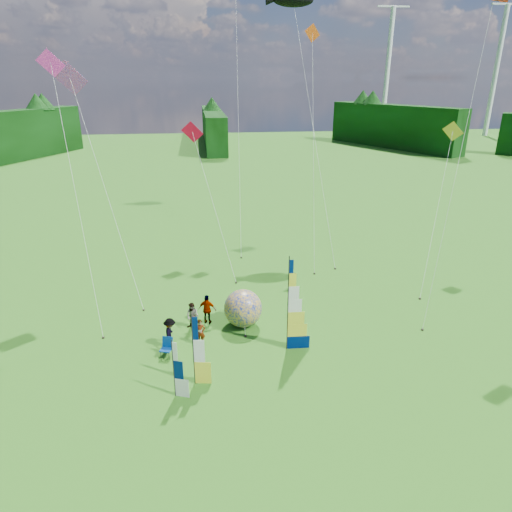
{
  "coord_description": "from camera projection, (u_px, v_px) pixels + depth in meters",
  "views": [
    {
      "loc": [
        -3.71,
        -17.35,
        13.94
      ],
      "look_at": [
        -1.0,
        4.0,
        5.5
      ],
      "focal_mm": 32.0,
      "sensor_mm": 36.0,
      "label": 1
    }
  ],
  "objects": [
    {
      "name": "small_kite_pink",
      "position": [
        75.0,
        188.0,
        26.17
      ],
      "size": [
        6.72,
        10.12,
        16.04
      ],
      "primitive_type": null,
      "rotation": [
        0.0,
        0.0,
        0.19
      ],
      "color": "#F32EB3",
      "rests_on": "ground"
    },
    {
      "name": "small_kite_orange",
      "position": [
        314.0,
        143.0,
        35.39
      ],
      "size": [
        6.76,
        11.54,
        18.43
      ],
      "primitive_type": null,
      "rotation": [
        0.0,
        0.0,
        0.32
      ],
      "color": "#ED4B12",
      "rests_on": "ground"
    },
    {
      "name": "spectator_b",
      "position": [
        193.0,
        316.0,
        26.86
      ],
      "size": [
        0.9,
        0.74,
        1.66
      ],
      "primitive_type": "imported",
      "rotation": [
        0.0,
        0.0,
        -0.51
      ],
      "color": "#66594C",
      "rests_on": "ground"
    },
    {
      "name": "small_kite_green",
      "position": [
        238.0,
        110.0,
        38.6
      ],
      "size": [
        4.2,
        13.29,
        22.7
      ],
      "primitive_type": null,
      "rotation": [
        0.0,
        0.0,
        -0.08
      ],
      "color": "green",
      "rests_on": "ground"
    },
    {
      "name": "feather_banner_main",
      "position": [
        288.0,
        306.0,
        24.16
      ],
      "size": [
        1.43,
        0.15,
        5.29
      ],
      "primitive_type": null,
      "rotation": [
        0.0,
        0.0,
        -0.04
      ],
      "color": "#001657",
      "rests_on": "ground"
    },
    {
      "name": "small_kite_yellow",
      "position": [
        439.0,
        202.0,
        32.43
      ],
      "size": [
        10.21,
        11.91,
        11.42
      ],
      "primitive_type": null,
      "rotation": [
        0.0,
        0.0,
        -0.32
      ],
      "color": "yellow",
      "rests_on": "ground"
    },
    {
      "name": "bol_inflatable",
      "position": [
        243.0,
        308.0,
        27.12
      ],
      "size": [
        3.02,
        3.02,
        2.28
      ],
      "primitive_type": "sphere",
      "rotation": [
        0.0,
        0.0,
        -0.43
      ],
      "color": "#001B8D",
      "rests_on": "ground"
    },
    {
      "name": "turbine_left",
      "position": [
        496.0,
        73.0,
        112.03
      ],
      "size": [
        8.0,
        1.2,
        30.0
      ],
      "primitive_type": null,
      "color": "silver",
      "rests_on": "ground"
    },
    {
      "name": "treeline_ring",
      "position": [
        290.0,
        319.0,
        20.09
      ],
      "size": [
        210.0,
        210.0,
        8.0
      ],
      "primitive_type": null,
      "color": "#134915",
      "rests_on": "ground"
    },
    {
      "name": "spectator_c",
      "position": [
        170.0,
        333.0,
        24.93
      ],
      "size": [
        0.46,
        1.16,
        1.78
      ],
      "primitive_type": "imported",
      "rotation": [
        0.0,
        0.0,
        1.54
      ],
      "color": "#66594C",
      "rests_on": "ground"
    },
    {
      "name": "kite_parafoil",
      "position": [
        460.0,
        152.0,
        26.17
      ],
      "size": [
        10.22,
        10.97,
        19.9
      ],
      "primitive_type": null,
      "rotation": [
        0.0,
        0.0,
        0.29
      ],
      "color": "red",
      "rests_on": "ground"
    },
    {
      "name": "side_banner_left",
      "position": [
        193.0,
        351.0,
        21.62
      ],
      "size": [
        1.03,
        0.26,
        3.69
      ],
      "primitive_type": null,
      "rotation": [
        0.0,
        0.0,
        -0.16
      ],
      "color": "yellow",
      "rests_on": "ground"
    },
    {
      "name": "side_banner_far",
      "position": [
        174.0,
        369.0,
        20.89
      ],
      "size": [
        0.86,
        0.39,
        2.94
      ],
      "primitive_type": null,
      "rotation": [
        0.0,
        0.0,
        -0.34
      ],
      "color": "white",
      "rests_on": "ground"
    },
    {
      "name": "small_kite_red",
      "position": [
        213.0,
        194.0,
        34.77
      ],
      "size": [
        5.86,
        11.37,
        11.29
      ],
      "primitive_type": null,
      "rotation": [
        0.0,
        0.0,
        0.02
      ],
      "color": "red",
      "rests_on": "ground"
    },
    {
      "name": "kite_whale",
      "position": [
        314.0,
        117.0,
        37.01
      ],
      "size": [
        8.36,
        16.32,
        21.95
      ],
      "primitive_type": null,
      "rotation": [
        0.0,
        0.0,
        -0.22
      ],
      "color": "black",
      "rests_on": "ground"
    },
    {
      "name": "turbine_right",
      "position": [
        387.0,
        73.0,
        115.56
      ],
      "size": [
        8.0,
        1.2,
        30.0
      ],
      "primitive_type": null,
      "color": "silver",
      "rests_on": "ground"
    },
    {
      "name": "camp_chair",
      "position": [
        166.0,
        348.0,
        24.2
      ],
      "size": [
        0.79,
        0.79,
        1.08
      ],
      "primitive_type": null,
      "rotation": [
        0.0,
        0.0,
        -0.32
      ],
      "color": "navy",
      "rests_on": "ground"
    },
    {
      "name": "kite_rainbow_delta",
      "position": [
        105.0,
        180.0,
        28.92
      ],
      "size": [
        8.18,
        10.06,
        15.71
      ],
      "primitive_type": null,
      "rotation": [
        0.0,
        0.0,
        0.06
      ],
      "color": "red",
      "rests_on": "ground"
    },
    {
      "name": "ground",
      "position": [
        288.0,
        394.0,
        21.55
      ],
      "size": [
        220.0,
        220.0,
        0.0
      ],
      "primitive_type": "plane",
      "color": "#2F8117",
      "rests_on": "ground"
    },
    {
      "name": "spectator_a",
      "position": [
        200.0,
        332.0,
        25.25
      ],
      "size": [
        0.57,
        0.38,
        1.54
      ],
      "primitive_type": "imported",
      "rotation": [
        0.0,
        0.0,
        0.02
      ],
      "color": "#66594C",
      "rests_on": "ground"
    },
    {
      "name": "spectator_d",
      "position": [
        207.0,
        309.0,
        27.42
      ],
      "size": [
        1.18,
        0.77,
        1.87
      ],
      "primitive_type": "imported",
      "rotation": [
        0.0,
        0.0,
        2.82
      ],
      "color": "#66594C",
      "rests_on": "ground"
    }
  ]
}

